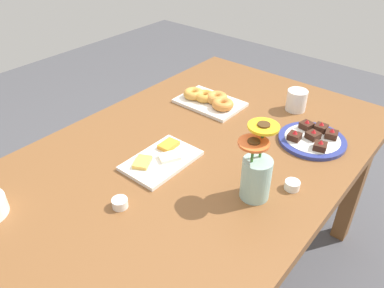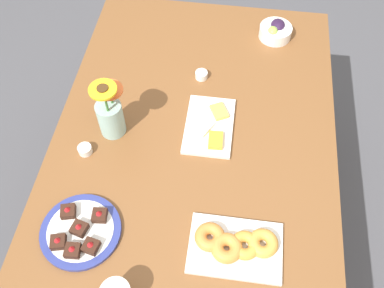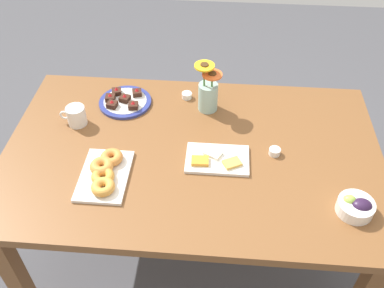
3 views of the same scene
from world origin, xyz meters
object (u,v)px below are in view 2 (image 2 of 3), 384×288
(dining_table, at_px, (192,163))
(grape_bowl, at_px, (276,31))
(croissant_platter, at_px, (235,245))
(jam_cup_honey, at_px, (201,75))
(flower_vase, at_px, (110,115))
(cheese_platter, at_px, (210,126))
(jam_cup_berry, at_px, (85,149))
(dessert_plate, at_px, (80,231))

(dining_table, height_order, grape_bowl, grape_bowl)
(croissant_platter, distance_m, jam_cup_honey, 0.70)
(dining_table, distance_m, flower_vase, 0.34)
(cheese_platter, height_order, flower_vase, flower_vase)
(jam_cup_berry, height_order, dessert_plate, dessert_plate)
(cheese_platter, distance_m, jam_cup_berry, 0.45)
(croissant_platter, distance_m, flower_vase, 0.60)
(jam_cup_honey, distance_m, dessert_plate, 0.75)
(jam_cup_berry, xyz_separation_m, flower_vase, (-0.10, 0.08, 0.07))
(jam_cup_berry, bearing_deg, flower_vase, 144.26)
(croissant_platter, xyz_separation_m, jam_cup_berry, (-0.28, -0.54, -0.01))
(grape_bowl, xyz_separation_m, flower_vase, (0.57, -0.56, 0.06))
(grape_bowl, bearing_deg, dining_table, -23.40)
(dining_table, xyz_separation_m, jam_cup_honey, (-0.35, -0.01, 0.10))
(grape_bowl, relative_size, jam_cup_berry, 2.81)
(cheese_platter, height_order, croissant_platter, croissant_platter)
(jam_cup_berry, relative_size, dessert_plate, 0.19)
(croissant_platter, bearing_deg, flower_vase, -129.42)
(croissant_platter, relative_size, jam_cup_berry, 5.87)
(jam_cup_honey, bearing_deg, grape_bowl, 134.72)
(grape_bowl, bearing_deg, cheese_platter, -22.98)
(croissant_platter, height_order, flower_vase, flower_vase)
(dining_table, height_order, cheese_platter, cheese_platter)
(dining_table, xyz_separation_m, jam_cup_berry, (0.05, -0.36, 0.10))
(dining_table, bearing_deg, grape_bowl, 156.60)
(jam_cup_berry, height_order, flower_vase, flower_vase)
(cheese_platter, xyz_separation_m, jam_cup_honey, (-0.24, -0.06, 0.01))
(dining_table, height_order, jam_cup_berry, jam_cup_berry)
(jam_cup_honey, bearing_deg, dessert_plate, -22.61)
(dessert_plate, bearing_deg, croissant_platter, 91.78)
(cheese_platter, xyz_separation_m, dessert_plate, (0.45, -0.35, 0.00))
(jam_cup_berry, distance_m, flower_vase, 0.15)
(grape_bowl, height_order, flower_vase, flower_vase)
(croissant_platter, distance_m, jam_cup_berry, 0.61)
(cheese_platter, distance_m, dessert_plate, 0.57)
(jam_cup_honey, bearing_deg, flower_vase, -43.35)
(croissant_platter, relative_size, dessert_plate, 1.13)
(cheese_platter, relative_size, dessert_plate, 1.05)
(cheese_platter, relative_size, jam_cup_honey, 5.42)
(grape_bowl, xyz_separation_m, dessert_plate, (0.97, -0.57, -0.02))
(jam_cup_berry, bearing_deg, croissant_platter, 62.85)
(dining_table, xyz_separation_m, flower_vase, (-0.05, -0.29, 0.17))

